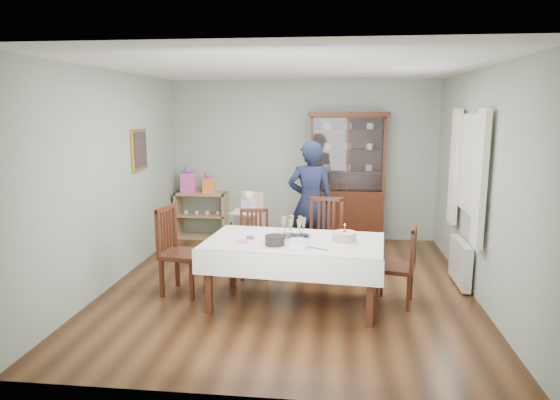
# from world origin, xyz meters

# --- Properties ---
(floor) EXTENTS (5.00, 5.00, 0.00)m
(floor) POSITION_xyz_m (0.00, 0.00, 0.00)
(floor) COLOR #593319
(floor) RESTS_ON ground
(room_shell) EXTENTS (5.00, 5.00, 5.00)m
(room_shell) POSITION_xyz_m (0.00, 0.53, 1.70)
(room_shell) COLOR #9EAA99
(room_shell) RESTS_ON floor
(dining_table) EXTENTS (2.10, 1.33, 0.76)m
(dining_table) POSITION_xyz_m (0.11, -0.58, 0.38)
(dining_table) COLOR #492112
(dining_table) RESTS_ON floor
(china_cabinet) EXTENTS (1.30, 0.48, 2.18)m
(china_cabinet) POSITION_xyz_m (0.75, 2.26, 1.12)
(china_cabinet) COLOR #492112
(china_cabinet) RESTS_ON floor
(sideboard) EXTENTS (0.90, 0.38, 0.80)m
(sideboard) POSITION_xyz_m (-1.75, 2.28, 0.40)
(sideboard) COLOR tan
(sideboard) RESTS_ON floor
(picture_frame) EXTENTS (0.04, 0.48, 0.58)m
(picture_frame) POSITION_xyz_m (-2.22, 0.80, 1.65)
(picture_frame) COLOR gold
(picture_frame) RESTS_ON room_shell
(window) EXTENTS (0.04, 1.02, 1.22)m
(window) POSITION_xyz_m (2.22, 0.30, 1.55)
(window) COLOR white
(window) RESTS_ON room_shell
(curtain_left) EXTENTS (0.07, 0.30, 1.55)m
(curtain_left) POSITION_xyz_m (2.16, -0.32, 1.45)
(curtain_left) COLOR silver
(curtain_left) RESTS_ON room_shell
(curtain_right) EXTENTS (0.07, 0.30, 1.55)m
(curtain_right) POSITION_xyz_m (2.16, 0.92, 1.45)
(curtain_right) COLOR silver
(curtain_right) RESTS_ON room_shell
(radiator) EXTENTS (0.10, 0.80, 0.55)m
(radiator) POSITION_xyz_m (2.16, 0.30, 0.30)
(radiator) COLOR white
(radiator) RESTS_ON floor
(chair_far_left) EXTENTS (0.46, 0.46, 0.89)m
(chair_far_left) POSITION_xyz_m (-0.50, 0.35, 0.27)
(chair_far_left) COLOR #492112
(chair_far_left) RESTS_ON floor
(chair_far_right) EXTENTS (0.50, 0.50, 1.05)m
(chair_far_right) POSITION_xyz_m (0.43, 0.42, 0.31)
(chair_far_right) COLOR #492112
(chair_far_right) RESTS_ON floor
(chair_end_left) EXTENTS (0.55, 0.55, 1.07)m
(chair_end_left) POSITION_xyz_m (-1.27, -0.37, 0.32)
(chair_end_left) COLOR #492112
(chair_end_left) RESTS_ON floor
(chair_end_right) EXTENTS (0.50, 0.50, 0.93)m
(chair_end_right) POSITION_xyz_m (1.28, -0.43, 0.28)
(chair_end_right) COLOR #492112
(chair_end_right) RESTS_ON floor
(woman) EXTENTS (0.66, 0.44, 1.79)m
(woman) POSITION_xyz_m (0.21, 1.01, 0.89)
(woman) COLOR black
(woman) RESTS_ON floor
(high_chair) EXTENTS (0.58, 0.58, 1.06)m
(high_chair) POSITION_xyz_m (-0.68, 0.98, 0.41)
(high_chair) COLOR black
(high_chair) RESTS_ON floor
(champagne_tray) EXTENTS (0.39, 0.39, 0.24)m
(champagne_tray) POSITION_xyz_m (0.09, -0.45, 0.83)
(champagne_tray) COLOR silver
(champagne_tray) RESTS_ON dining_table
(birthday_cake) EXTENTS (0.30, 0.30, 0.21)m
(birthday_cake) POSITION_xyz_m (0.67, -0.59, 0.82)
(birthday_cake) COLOR white
(birthday_cake) RESTS_ON dining_table
(plate_stack_dark) EXTENTS (0.26, 0.26, 0.10)m
(plate_stack_dark) POSITION_xyz_m (-0.08, -0.79, 0.81)
(plate_stack_dark) COLOR black
(plate_stack_dark) RESTS_ON dining_table
(plate_stack_white) EXTENTS (0.23, 0.23, 0.09)m
(plate_stack_white) POSITION_xyz_m (0.18, -0.89, 0.81)
(plate_stack_white) COLOR white
(plate_stack_white) RESTS_ON dining_table
(napkin_stack) EXTENTS (0.15, 0.15, 0.02)m
(napkin_stack) POSITION_xyz_m (-0.45, -0.72, 0.77)
(napkin_stack) COLOR #ED57B2
(napkin_stack) RESTS_ON dining_table
(cutlery) EXTENTS (0.14, 0.18, 0.01)m
(cutlery) POSITION_xyz_m (-0.44, -0.55, 0.77)
(cutlery) COLOR silver
(cutlery) RESTS_ON dining_table
(cake_knife) EXTENTS (0.24, 0.15, 0.01)m
(cake_knife) POSITION_xyz_m (0.39, -0.91, 0.77)
(cake_knife) COLOR silver
(cake_knife) RESTS_ON dining_table
(gift_bag_pink) EXTENTS (0.25, 0.17, 0.46)m
(gift_bag_pink) POSITION_xyz_m (-1.96, 2.26, 1.01)
(gift_bag_pink) COLOR #ED57B2
(gift_bag_pink) RESTS_ON sideboard
(gift_bag_orange) EXTENTS (0.22, 0.17, 0.37)m
(gift_bag_orange) POSITION_xyz_m (-1.61, 2.26, 0.96)
(gift_bag_orange) COLOR orange
(gift_bag_orange) RESTS_ON sideboard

